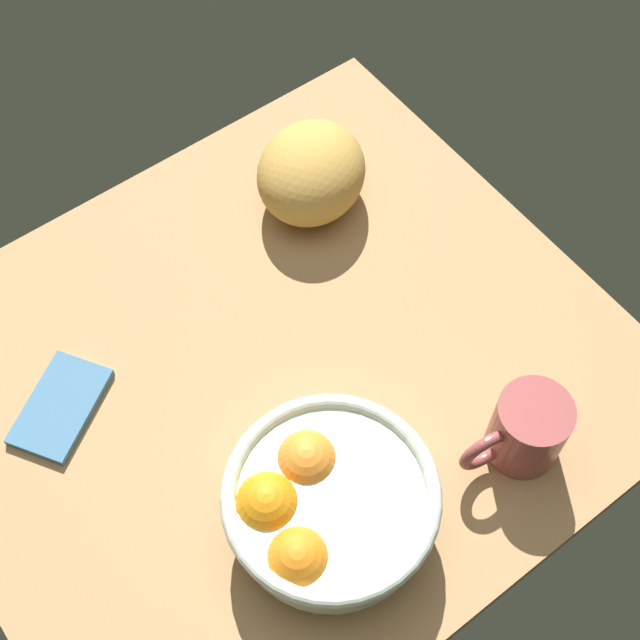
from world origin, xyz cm
name	(u,v)px	position (x,y,z in cm)	size (l,w,h in cm)	color
ground_plane	(275,376)	(0.00, 0.00, -1.50)	(75.28, 67.70, 3.00)	#A97F52
fruit_bowl	(322,504)	(-6.25, -17.32, 5.26)	(21.49, 21.49, 9.35)	silver
bread_loaf	(311,173)	(17.94, 17.29, 4.93)	(15.18, 13.11, 9.87)	gold
napkin_folded	(61,407)	(-21.69, 10.14, 0.50)	(11.84, 7.08, 1.01)	teal
mug	(525,430)	(15.45, -23.33, 4.58)	(12.22, 7.86, 9.16)	#9B4646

